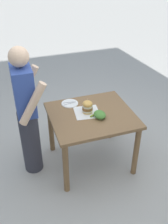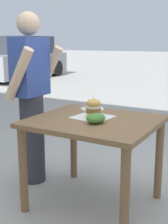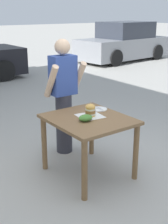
# 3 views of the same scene
# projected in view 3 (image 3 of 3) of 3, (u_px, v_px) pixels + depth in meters

# --- Properties ---
(ground_plane) EXTENTS (80.00, 80.00, 0.00)m
(ground_plane) POSITION_uv_depth(u_px,v_px,m) (88.00, 173.00, 4.14)
(ground_plane) COLOR #ADAAA3
(patio_table) EXTENTS (0.92, 1.03, 0.78)m
(patio_table) POSITION_uv_depth(u_px,v_px,m) (89.00, 127.00, 3.94)
(patio_table) COLOR brown
(patio_table) RESTS_ON ground
(serving_paper) EXTENTS (0.34, 0.34, 0.00)m
(serving_paper) POSITION_uv_depth(u_px,v_px,m) (90.00, 116.00, 3.96)
(serving_paper) COLOR white
(serving_paper) RESTS_ON patio_table
(sandwich) EXTENTS (0.13, 0.13, 0.19)m
(sandwich) POSITION_uv_depth(u_px,v_px,m) (90.00, 110.00, 3.93)
(sandwich) COLOR gold
(sandwich) RESTS_ON serving_paper
(pickle_spear) EXTENTS (0.06, 0.09, 0.02)m
(pickle_spear) POSITION_uv_depth(u_px,v_px,m) (85.00, 117.00, 3.87)
(pickle_spear) COLOR #8EA83D
(pickle_spear) RESTS_ON serving_paper
(side_plate_with_forks) EXTENTS (0.22, 0.22, 0.02)m
(side_plate_with_forks) POSITION_uv_depth(u_px,v_px,m) (99.00, 109.00, 4.22)
(side_plate_with_forks) COLOR white
(side_plate_with_forks) RESTS_ON patio_table
(side_salad) EXTENTS (0.18, 0.14, 0.08)m
(side_salad) POSITION_uv_depth(u_px,v_px,m) (86.00, 118.00, 3.78)
(side_salad) COLOR #477F33
(side_salad) RESTS_ON patio_table
(diner_across_table) EXTENTS (0.55, 0.35, 1.69)m
(diner_across_table) POSITION_uv_depth(u_px,v_px,m) (64.00, 95.00, 4.52)
(diner_across_table) COLOR #33333D
(diner_across_table) RESTS_ON ground
(parked_car_near_curb) EXTENTS (4.34, 2.12, 1.60)m
(parked_car_near_curb) POSITION_uv_depth(u_px,v_px,m) (124.00, 43.00, 13.18)
(parked_car_near_curb) COLOR gray
(parked_car_near_curb) RESTS_ON ground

